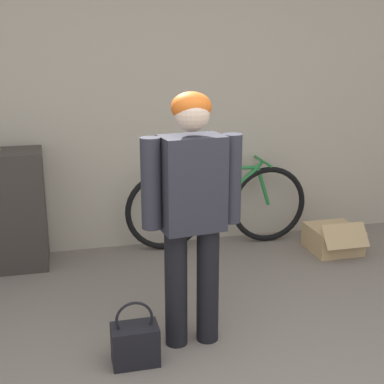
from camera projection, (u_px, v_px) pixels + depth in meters
wall_back at (156, 102)px, 4.68m from camera, size 8.00×0.07×2.60m
person at (192, 201)px, 3.11m from camera, size 0.60×0.27×1.55m
bicycle at (218, 206)px, 4.85m from camera, size 1.69×0.46×0.79m
handbag at (135, 343)px, 3.10m from camera, size 0.27×0.18×0.39m
cardboard_box at (333, 239)px, 4.78m from camera, size 0.42×0.49×0.31m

